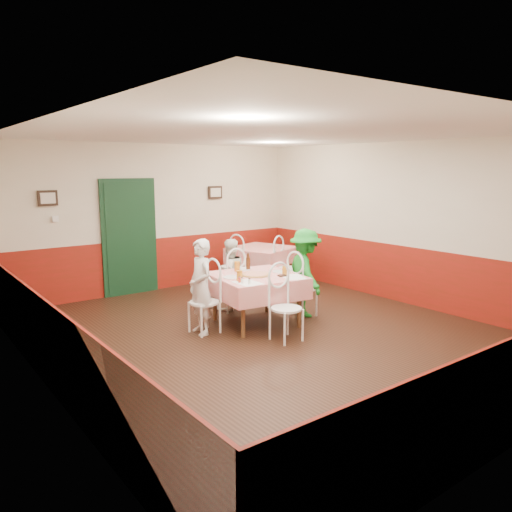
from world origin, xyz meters
TOP-DOWN VIEW (x-y plane):
  - floor at (0.00, 0.00)m, footprint 7.00×7.00m
  - ceiling at (0.00, 0.00)m, footprint 7.00×7.00m
  - back_wall at (0.00, 3.50)m, footprint 6.00×0.10m
  - left_wall at (-3.00, 0.00)m, footprint 0.10×7.00m
  - right_wall at (3.00, 0.00)m, footprint 0.10×7.00m
  - wainscot_back at (0.00, 3.48)m, footprint 6.00×0.03m
  - wainscot_left at (-2.98, 0.00)m, footprint 0.03×7.00m
  - wainscot_right at (2.98, 0.00)m, footprint 0.03×7.00m
  - door at (-0.60, 3.45)m, footprint 0.96×0.06m
  - picture_left at (-2.00, 3.45)m, footprint 0.32×0.03m
  - picture_right at (1.30, 3.45)m, footprint 0.32×0.03m
  - thermostat at (-1.90, 3.45)m, footprint 0.10×0.03m
  - main_table at (0.16, 0.54)m, footprint 1.37×1.37m
  - second_table at (1.85, 2.59)m, footprint 1.42×1.42m
  - chair_left at (-0.69, 0.66)m, footprint 0.44×0.44m
  - chair_right at (1.00, 0.43)m, footprint 0.45×0.45m
  - chair_far at (0.27, 1.38)m, footprint 0.44×0.44m
  - chair_near at (0.04, -0.30)m, footprint 0.42×0.42m
  - chair_second_a at (1.10, 2.59)m, footprint 0.53×0.53m
  - chair_second_b at (1.85, 1.84)m, footprint 0.53×0.53m
  - pizza at (0.13, 0.52)m, footprint 0.46×0.46m
  - plate_left at (-0.25, 0.60)m, footprint 0.28×0.28m
  - plate_right at (0.59, 0.48)m, footprint 0.28×0.28m
  - plate_far at (0.24, 0.99)m, footprint 0.28×0.28m
  - glass_a at (-0.28, 0.36)m, footprint 0.09×0.09m
  - glass_b at (0.49, 0.28)m, footprint 0.08×0.08m
  - glass_c at (0.08, 0.93)m, footprint 0.10×0.10m
  - beer_bottle at (0.28, 0.92)m, footprint 0.08×0.08m
  - shaker_a at (-0.33, 0.21)m, footprint 0.04×0.04m
  - shaker_b at (-0.28, 0.12)m, footprint 0.04×0.04m
  - shaker_c at (-0.34, 0.28)m, footprint 0.04×0.04m
  - menu_left at (-0.25, 0.20)m, footprint 0.30×0.40m
  - menu_right at (0.51, 0.10)m, footprint 0.42×0.48m
  - wallet at (0.41, 0.23)m, footprint 0.12×0.10m
  - diner_left at (-0.74, 0.66)m, footprint 0.37×0.53m
  - diner_far at (0.28, 1.43)m, footprint 0.59×0.47m
  - diner_right at (1.05, 0.42)m, footprint 0.80×1.03m

SIDE VIEW (x-z plane):
  - floor at x=0.00m, z-range 0.00..0.00m
  - main_table at x=0.16m, z-range -0.01..0.76m
  - second_table at x=1.85m, z-range -0.01..0.76m
  - chair_left at x=-0.69m, z-range 0.00..0.90m
  - chair_right at x=1.00m, z-range 0.00..0.90m
  - chair_far at x=0.27m, z-range 0.00..0.90m
  - chair_near at x=0.04m, z-range 0.00..0.90m
  - chair_second_a at x=1.10m, z-range 0.00..0.90m
  - chair_second_b at x=1.85m, z-range 0.00..0.90m
  - wainscot_back at x=0.00m, z-range 0.00..1.00m
  - wainscot_left at x=-2.98m, z-range 0.00..1.00m
  - wainscot_right at x=2.98m, z-range 0.00..1.00m
  - diner_far at x=0.28m, z-range 0.00..1.19m
  - diner_left at x=-0.74m, z-range 0.00..1.37m
  - diner_right at x=1.05m, z-range 0.00..1.40m
  - menu_left at x=-0.25m, z-range 0.76..0.76m
  - menu_right at x=0.51m, z-range 0.76..0.76m
  - plate_left at x=-0.25m, z-range 0.76..0.77m
  - plate_right at x=0.59m, z-range 0.76..0.77m
  - plate_far at x=0.24m, z-range 0.76..0.77m
  - wallet at x=0.41m, z-range 0.76..0.78m
  - pizza at x=0.13m, z-range 0.76..0.79m
  - shaker_a at x=-0.33m, z-range 0.76..0.85m
  - shaker_b at x=-0.28m, z-range 0.76..0.85m
  - shaker_c at x=-0.34m, z-range 0.76..0.85m
  - glass_b at x=0.49m, z-range 0.76..0.89m
  - glass_a at x=-0.28m, z-range 0.76..0.91m
  - glass_c at x=0.08m, z-range 0.76..0.92m
  - beer_bottle at x=0.28m, z-range 0.76..1.01m
  - door at x=-0.60m, z-range 0.00..2.10m
  - back_wall at x=0.00m, z-range 0.00..2.80m
  - left_wall at x=-3.00m, z-range 0.00..2.80m
  - right_wall at x=3.00m, z-range 0.00..2.80m
  - thermostat at x=-1.90m, z-range 1.45..1.55m
  - picture_left at x=-2.00m, z-range 1.72..1.98m
  - picture_right at x=1.30m, z-range 1.72..1.98m
  - ceiling at x=0.00m, z-range 2.80..2.80m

